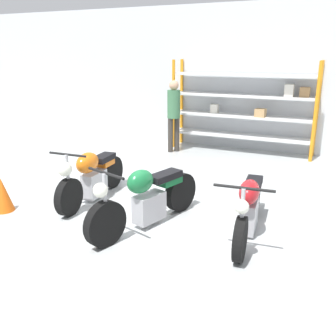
# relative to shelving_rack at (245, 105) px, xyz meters

# --- Properties ---
(ground_plane) EXTENTS (30.00, 30.00, 0.00)m
(ground_plane) POSITION_rel_shelving_rack_xyz_m (-0.20, -4.59, -1.17)
(ground_plane) COLOR #B2B7B7
(back_wall) EXTENTS (30.00, 0.08, 3.60)m
(back_wall) POSITION_rel_shelving_rack_xyz_m (-0.20, 0.36, 0.63)
(back_wall) COLOR silver
(back_wall) RESTS_ON ground_plane
(shelving_rack) EXTENTS (3.55, 0.63, 2.25)m
(shelving_rack) POSITION_rel_shelving_rack_xyz_m (0.00, 0.00, 0.00)
(shelving_rack) COLOR orange
(shelving_rack) RESTS_ON ground_plane
(motorcycle_orange) EXTENTS (0.64, 1.96, 0.98)m
(motorcycle_orange) POSITION_rel_shelving_rack_xyz_m (-1.54, -4.34, -0.73)
(motorcycle_orange) COLOR black
(motorcycle_orange) RESTS_ON ground_plane
(motorcycle_green) EXTENTS (0.90, 2.09, 1.00)m
(motorcycle_green) POSITION_rel_shelving_rack_xyz_m (-0.23, -4.86, -0.74)
(motorcycle_green) COLOR black
(motorcycle_green) RESTS_ON ground_plane
(motorcycle_red) EXTENTS (0.72, 2.07, 0.93)m
(motorcycle_red) POSITION_rel_shelving_rack_xyz_m (1.15, -4.48, -0.76)
(motorcycle_red) COLOR black
(motorcycle_red) RESTS_ON ground_plane
(person_browsing) EXTENTS (0.45, 0.45, 1.78)m
(person_browsing) POSITION_rel_shelving_rack_xyz_m (-1.60, -0.74, -0.11)
(person_browsing) COLOR #38332D
(person_browsing) RESTS_ON ground_plane
(traffic_cone) EXTENTS (0.32, 0.32, 0.55)m
(traffic_cone) POSITION_rel_shelving_rack_xyz_m (-2.57, -5.30, -0.89)
(traffic_cone) COLOR orange
(traffic_cone) RESTS_ON ground_plane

